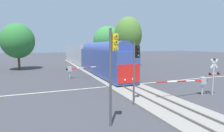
% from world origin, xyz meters
% --- Properties ---
extents(ground_plane, '(220.00, 220.00, 0.00)m').
position_xyz_m(ground_plane, '(0.00, 0.00, 0.00)').
color(ground_plane, '#3D3D42').
extents(road_centre_stripe, '(44.00, 0.20, 0.01)m').
position_xyz_m(road_centre_stripe, '(0.00, 0.00, 0.00)').
color(road_centre_stripe, beige).
rests_on(road_centre_stripe, ground).
extents(railway_track, '(4.40, 80.00, 0.32)m').
position_xyz_m(railway_track, '(0.00, 0.00, 0.10)').
color(railway_track, gray).
rests_on(railway_track, ground).
extents(commuter_train, '(3.04, 43.28, 5.16)m').
position_xyz_m(commuter_train, '(0.00, 18.44, 2.79)').
color(commuter_train, '#384C93').
rests_on(commuter_train, railway_track).
extents(crossing_gate_near, '(6.02, 0.40, 1.80)m').
position_xyz_m(crossing_gate_near, '(4.79, -6.85, 1.42)').
color(crossing_gate_near, '#B7B7BC').
rests_on(crossing_gate_near, ground).
extents(crossing_signal_mast, '(1.36, 0.44, 3.72)m').
position_xyz_m(crossing_signal_mast, '(6.39, -7.28, 2.28)').
color(crossing_signal_mast, '#B2B2B7').
rests_on(crossing_signal_mast, ground).
extents(crossing_gate_far, '(5.94, 0.40, 1.80)m').
position_xyz_m(crossing_gate_far, '(-4.80, 6.85, 1.41)').
color(crossing_gate_far, '#B7B7BC').
rests_on(crossing_gate_far, ground).
extents(traffic_signal_median, '(0.53, 0.38, 5.20)m').
position_xyz_m(traffic_signal_median, '(-2.10, -6.88, 3.49)').
color(traffic_signal_median, '#4C4C51').
rests_on(traffic_signal_median, ground).
extents(traffic_signal_near_left, '(0.53, 0.38, 5.90)m').
position_xyz_m(traffic_signal_near_left, '(-5.36, -9.94, 3.95)').
color(traffic_signal_near_left, '#4C4C51').
rests_on(traffic_signal_near_left, ground).
extents(elm_centre_background, '(7.25, 7.25, 9.76)m').
position_xyz_m(elm_centre_background, '(6.68, 23.65, 6.15)').
color(elm_centre_background, brown).
rests_on(elm_centre_background, ground).
extents(oak_far_right, '(6.51, 6.51, 11.69)m').
position_xyz_m(oak_far_right, '(10.32, 19.19, 7.38)').
color(oak_far_right, brown).
rests_on(oak_far_right, ground).
extents(pine_left_background, '(6.42, 6.42, 9.26)m').
position_xyz_m(pine_left_background, '(-13.50, 20.72, 5.80)').
color(pine_left_background, '#4C3828').
rests_on(pine_left_background, ground).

